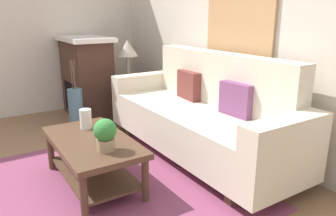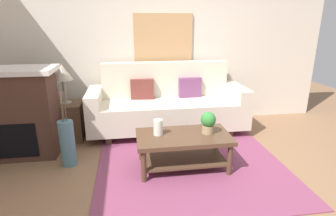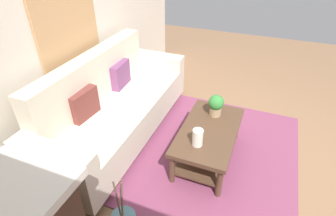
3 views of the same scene
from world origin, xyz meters
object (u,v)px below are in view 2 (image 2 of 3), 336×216
throw_pillow_plum (190,87)px  framed_painting (163,39)px  couch (167,105)px  coffee_table (183,144)px  table_lamp (62,74)px  tabletop_vase (158,127)px  side_table (68,121)px  throw_pillow_maroon (142,89)px  potted_plant_tabletop (208,122)px  floor_vase (67,143)px  fireplace (18,113)px

throw_pillow_plum → framed_painting: bearing=138.5°
couch → coffee_table: bearing=-89.3°
coffee_table → table_lamp: bearing=144.4°
tabletop_vase → side_table: size_ratio=0.33×
throw_pillow_maroon → side_table: throw_pillow_maroon is taller
throw_pillow_plum → side_table: (-1.90, -0.23, -0.40)m
side_table → framed_painting: bearing=20.5°
potted_plant_tabletop → framed_painting: framed_painting is taller
couch → tabletop_vase: couch is taller
throw_pillow_plum → floor_vase: bearing=-149.3°
coffee_table → framed_painting: size_ratio=1.15×
throw_pillow_plum → side_table: bearing=-173.2°
throw_pillow_maroon → potted_plant_tabletop: bearing=-62.0°
floor_vase → framed_painting: size_ratio=0.60×
tabletop_vase → fireplace: (-1.73, 0.61, 0.06)m
couch → coffee_table: 1.20m
coffee_table → potted_plant_tabletop: potted_plant_tabletop is taller
side_table → couch: bearing=3.8°
throw_pillow_plum → potted_plant_tabletop: bearing=-93.3°
side_table → fireplace: fireplace is taller
framed_painting → fireplace: bearing=-153.6°
throw_pillow_maroon → side_table: 1.22m
couch → throw_pillow_plum: bearing=17.9°
couch → table_lamp: 1.62m
side_table → potted_plant_tabletop: bearing=-30.7°
tabletop_vase → throw_pillow_plum: bearing=62.3°
potted_plant_tabletop → floor_vase: potted_plant_tabletop is taller
couch → framed_painting: 1.10m
side_table → floor_vase: bearing=-79.7°
fireplace → side_table: bearing=41.1°
side_table → fireplace: 0.73m
table_lamp → potted_plant_tabletop: bearing=-30.7°
tabletop_vase → table_lamp: 1.68m
tabletop_vase → potted_plant_tabletop: potted_plant_tabletop is taller
throw_pillow_plum → potted_plant_tabletop: (-0.07, -1.31, -0.11)m
floor_vase → throw_pillow_maroon: bearing=46.6°
throw_pillow_maroon → side_table: (-1.13, -0.23, -0.40)m
couch → side_table: (-1.51, -0.10, -0.15)m
potted_plant_tabletop → framed_painting: 1.88m
couch → tabletop_vase: size_ratio=13.07×
throw_pillow_plum → framed_painting: framed_painting is taller
fireplace → framed_painting: (2.01, 1.00, 0.84)m
couch → potted_plant_tabletop: 1.23m
table_lamp → floor_vase: bearing=-79.7°
table_lamp → floor_vase: 1.09m
couch → floor_vase: size_ratio=4.24×
fireplace → framed_painting: 2.40m
framed_painting → couch: bearing=-90.0°
tabletop_vase → floor_vase: size_ratio=0.32×
potted_plant_tabletop → coffee_table: bearing=-178.0°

